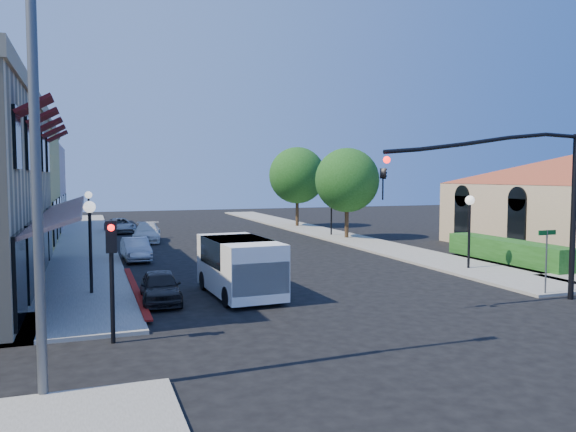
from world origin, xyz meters
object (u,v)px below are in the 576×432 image
object	(u,v)px
lamppost_left_near	(90,223)
parked_car_d	(120,226)
signal_mast_arm	(527,188)
lamppost_right_near	(470,213)
cobra_streetlight	(54,137)
white_van	(240,263)
parked_car_c	(147,233)
parked_car_b	(136,249)
lamppost_left_far	(89,205)
parked_car_a	(160,287)
street_tree_b	(297,175)
street_name_sign	(547,251)
secondary_signal	(112,258)
street_tree_a	(347,180)
lamppost_right_far	(331,200)

from	to	relation	value
lamppost_left_near	parked_car_d	xyz separation A→B (m)	(2.30, 24.00, -2.16)
signal_mast_arm	lamppost_right_near	distance (m)	7.15
lamppost_right_near	parked_car_d	bearing A→B (deg)	121.49
cobra_streetlight	white_van	bearing A→B (deg)	53.89
parked_car_c	parked_car_b	bearing A→B (deg)	-92.05
cobra_streetlight	parked_car_c	xyz separation A→B (m)	(4.35, 27.00, -4.63)
parked_car_b	lamppost_left_far	bearing A→B (deg)	110.49
lamppost_left_near	parked_car_a	size ratio (longest dim) A/B	1.06
cobra_streetlight	parked_car_a	size ratio (longest dim) A/B	2.77
parked_car_b	lamppost_right_near	bearing A→B (deg)	-32.65
street_tree_b	street_name_sign	distance (m)	29.96
white_van	secondary_signal	bearing A→B (deg)	-135.42
street_tree_b	parked_car_b	world-z (taller)	street_tree_b
street_tree_b	parked_car_d	xyz separation A→B (m)	(-15.00, 0.00, -3.97)
lamppost_left_far	parked_car_a	xyz separation A→B (m)	(2.30, -16.00, -2.16)
cobra_streetlight	parked_car_d	world-z (taller)	cobra_streetlight
parked_car_a	parked_car_c	size ratio (longest dim) A/B	0.77
street_name_sign	lamppost_left_far	world-z (taller)	lamppost_left_far
parked_car_a	parked_car_b	xyz separation A→B (m)	(0.00, 10.56, 0.03)
secondary_signal	white_van	distance (m)	6.76
lamppost_left_near	parked_car_d	distance (m)	24.21
street_tree_a	lamppost_left_far	xyz separation A→B (m)	(-17.30, 0.00, -1.46)
lamppost_left_near	white_van	world-z (taller)	lamppost_left_near
street_tree_a	parked_car_b	xyz separation A→B (m)	(-15.00, -5.44, -3.59)
white_van	parked_car_a	bearing A→B (deg)	-178.28
signal_mast_arm	cobra_streetlight	world-z (taller)	cobra_streetlight
cobra_streetlight	parked_car_b	xyz separation A→B (m)	(2.95, 18.56, -4.67)
white_van	parked_car_d	distance (m)	26.09
lamppost_left_far	parked_car_c	xyz separation A→B (m)	(3.70, 3.00, -2.10)
cobra_streetlight	lamppost_left_far	bearing A→B (deg)	88.45
signal_mast_arm	parked_car_b	bearing A→B (deg)	128.67
lamppost_left_near	street_tree_a	bearing A→B (deg)	38.98
lamppost_left_far	parked_car_b	xyz separation A→B (m)	(2.30, -5.44, -2.13)
parked_car_b	signal_mast_arm	bearing A→B (deg)	-53.76
street_name_sign	parked_car_c	xyz separation A→B (m)	(-12.30, 22.80, -1.06)
lamppost_left_far	parked_car_d	size ratio (longest dim) A/B	0.86
signal_mast_arm	lamppost_right_far	bearing A→B (deg)	83.30
cobra_streetlight	parked_car_c	size ratio (longest dim) A/B	2.12
white_van	signal_mast_arm	bearing A→B (deg)	-26.77
parked_car_c	lamppost_right_far	bearing A→B (deg)	3.07
lamppost_left_far	parked_car_b	size ratio (longest dim) A/B	0.97
street_tree_b	white_van	world-z (taller)	street_tree_b
lamppost_left_near	white_van	xyz separation A→B (m)	(5.25, -1.91, -1.49)
lamppost_right_far	parked_car_d	distance (m)	16.87
street_name_sign	parked_car_b	distance (m)	19.88
cobra_streetlight	lamppost_right_near	world-z (taller)	cobra_streetlight
lamppost_left_far	lamppost_right_near	world-z (taller)	same
street_name_sign	parked_car_d	bearing A→B (deg)	114.69
street_tree_a	signal_mast_arm	xyz separation A→B (m)	(-2.94, -20.50, -0.11)
street_tree_b	lamppost_left_near	size ratio (longest dim) A/B	1.97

